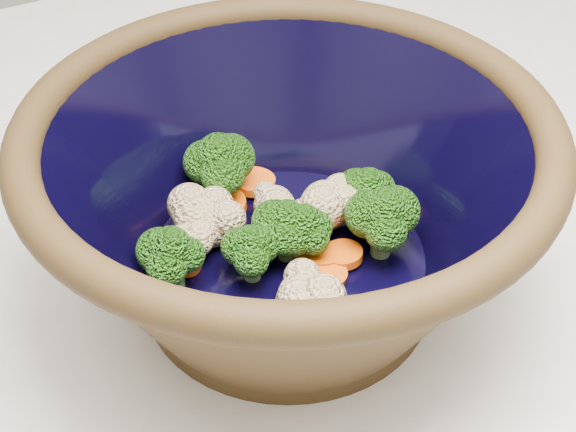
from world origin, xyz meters
name	(u,v)px	position (x,y,z in m)	size (l,w,h in m)	color
mixing_bowl	(288,199)	(-0.08, 0.09, 0.98)	(0.39, 0.39, 0.14)	black
vegetable_pile	(276,221)	(-0.08, 0.10, 0.96)	(0.18, 0.18, 0.06)	#608442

